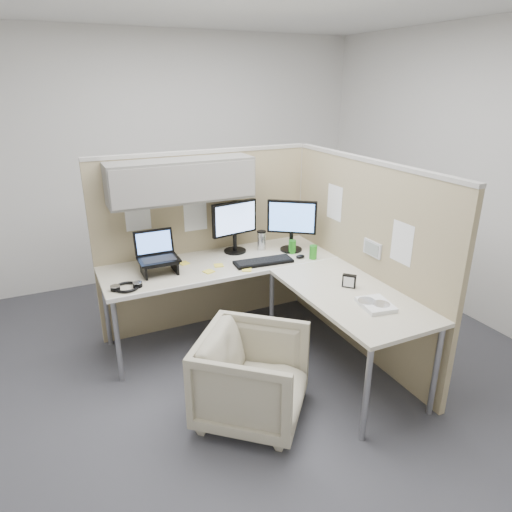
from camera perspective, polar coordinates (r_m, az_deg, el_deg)
name	(u,v)px	position (r m, az deg, el deg)	size (l,w,h in m)	color
ground	(258,364)	(3.86, 0.25, -13.33)	(4.50, 4.50, 0.00)	#3A3A3F
partition_back	(195,214)	(4.03, -7.63, 5.28)	(2.00, 0.36, 1.63)	tan
partition_right	(360,257)	(3.86, 12.84, -0.15)	(0.07, 2.03, 1.63)	tan
desk	(265,279)	(3.67, 1.18, -2.94)	(2.00, 1.98, 0.73)	beige
office_chair	(253,373)	(3.16, -0.43, -14.42)	(0.67, 0.63, 0.69)	#B6B091
monitor_left	(235,223)	(4.06, -2.69, 4.18)	(0.44, 0.20, 0.47)	black
monitor_right	(292,221)	(4.10, 4.49, 4.33)	(0.38, 0.29, 0.47)	black
laptop_station	(158,258)	(3.73, -12.18, -0.20)	(0.32, 0.27, 0.33)	black
keyboard	(263,262)	(3.88, 0.93, -0.72)	(0.50, 0.17, 0.02)	black
mouse	(300,256)	(4.00, 5.56, -0.06)	(0.08, 0.05, 0.03)	black
travel_mug	(261,240)	(4.17, 0.69, 1.99)	(0.08, 0.08, 0.18)	silver
soda_can_green	(313,252)	(3.99, 7.16, 0.48)	(0.07, 0.07, 0.12)	#268C1E
soda_can_silver	(292,247)	(4.10, 4.56, 1.16)	(0.07, 0.07, 0.12)	#268C1E
sticky_note_c	(184,263)	(3.92, -8.99, -0.89)	(0.08, 0.08, 0.01)	yellow
sticky_note_a	(209,272)	(3.72, -5.93, -1.95)	(0.08, 0.08, 0.01)	yellow
sticky_note_d	(219,265)	(3.84, -4.69, -1.17)	(0.08, 0.08, 0.01)	yellow
sticky_note_b	(247,270)	(3.74, -1.15, -1.70)	(0.08, 0.08, 0.01)	yellow
headphones	(127,287)	(3.54, -15.87, -3.74)	(0.23, 0.19, 0.03)	black
paper_stack	(376,305)	(3.25, 14.73, -5.89)	(0.24, 0.28, 0.03)	white
desk_clock	(349,281)	(3.49, 11.56, -3.09)	(0.10, 0.10, 0.10)	black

